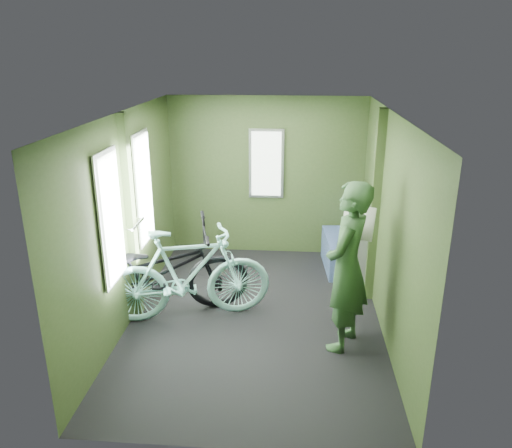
{
  "coord_description": "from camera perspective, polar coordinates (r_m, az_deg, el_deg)",
  "views": [
    {
      "loc": [
        0.41,
        -5.01,
        2.92
      ],
      "look_at": [
        0.0,
        0.1,
        1.1
      ],
      "focal_mm": 35.0,
      "sensor_mm": 36.0,
      "label": 1
    }
  ],
  "objects": [
    {
      "name": "room",
      "position": [
        5.28,
        -0.45,
        3.22
      ],
      "size": [
        4.0,
        4.02,
        2.31
      ],
      "color": "black",
      "rests_on": "ground"
    },
    {
      "name": "bicycle_black",
      "position": [
        5.97,
        -11.05,
        -10.14
      ],
      "size": [
        2.28,
        1.45,
        1.22
      ],
      "primitive_type": "imported",
      "rotation": [
        0.0,
        -0.18,
        1.84
      ],
      "color": "black",
      "rests_on": "ground"
    },
    {
      "name": "bicycle_mint",
      "position": [
        5.83,
        -7.55,
        -10.68
      ],
      "size": [
        1.95,
        1.1,
        1.16
      ],
      "primitive_type": "imported",
      "rotation": [
        0.0,
        -0.1,
        1.84
      ],
      "color": "#94E5DC",
      "rests_on": "ground"
    },
    {
      "name": "passenger",
      "position": [
        5.01,
        10.35,
        -4.87
      ],
      "size": [
        0.64,
        0.77,
        1.75
      ],
      "rotation": [
        0.0,
        0.0,
        -1.97
      ],
      "color": "#2E512C",
      "rests_on": "ground"
    },
    {
      "name": "waste_box",
      "position": [
        6.38,
        11.89,
        -3.79
      ],
      "size": [
        0.26,
        0.36,
        0.88
      ],
      "primitive_type": "cube",
      "color": "slate",
      "rests_on": "ground"
    },
    {
      "name": "bench_seat",
      "position": [
        7.02,
        10.27,
        -2.8
      ],
      "size": [
        0.59,
        0.97,
        0.98
      ],
      "rotation": [
        0.0,
        0.0,
        0.07
      ],
      "color": "navy",
      "rests_on": "ground"
    }
  ]
}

